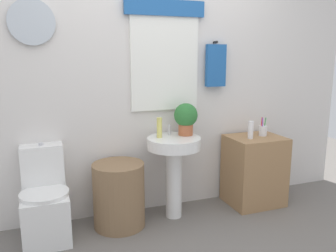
% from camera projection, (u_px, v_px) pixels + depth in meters
% --- Properties ---
extents(back_wall, '(4.40, 0.18, 2.60)m').
position_uv_depth(back_wall, '(147.00, 74.00, 3.20)').
color(back_wall, silver).
rests_on(back_wall, ground_plane).
extents(toilet, '(0.38, 0.51, 0.77)m').
position_uv_depth(toilet, '(45.00, 203.00, 2.83)').
color(toilet, white).
rests_on(toilet, ground_plane).
extents(laundry_hamper, '(0.45, 0.45, 0.57)m').
position_uv_depth(laundry_hamper, '(119.00, 195.00, 3.00)').
color(laundry_hamper, '#846647').
rests_on(laundry_hamper, ground_plane).
extents(pedestal_sink, '(0.49, 0.49, 0.76)m').
position_uv_depth(pedestal_sink, '(174.00, 158.00, 3.12)').
color(pedestal_sink, white).
rests_on(pedestal_sink, ground_plane).
extents(faucet, '(0.03, 0.03, 0.10)m').
position_uv_depth(faucet, '(169.00, 129.00, 3.18)').
color(faucet, silver).
rests_on(faucet, pedestal_sink).
extents(wooden_cabinet, '(0.53, 0.44, 0.69)m').
position_uv_depth(wooden_cabinet, '(254.00, 170.00, 3.46)').
color(wooden_cabinet, '#9E754C').
rests_on(wooden_cabinet, ground_plane).
extents(soap_bottle, '(0.05, 0.05, 0.18)m').
position_uv_depth(soap_bottle, '(159.00, 128.00, 3.07)').
color(soap_bottle, '#DBD166').
rests_on(soap_bottle, pedestal_sink).
extents(potted_plant, '(0.22, 0.22, 0.30)m').
position_uv_depth(potted_plant, '(186.00, 117.00, 3.15)').
color(potted_plant, '#AD5B38').
rests_on(potted_plant, pedestal_sink).
extents(lotion_bottle, '(0.05, 0.05, 0.17)m').
position_uv_depth(lotion_bottle, '(251.00, 130.00, 3.31)').
color(lotion_bottle, white).
rests_on(lotion_bottle, wooden_cabinet).
extents(toothbrush_cup, '(0.08, 0.08, 0.19)m').
position_uv_depth(toothbrush_cup, '(263.00, 130.00, 3.43)').
color(toothbrush_cup, silver).
rests_on(toothbrush_cup, wooden_cabinet).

